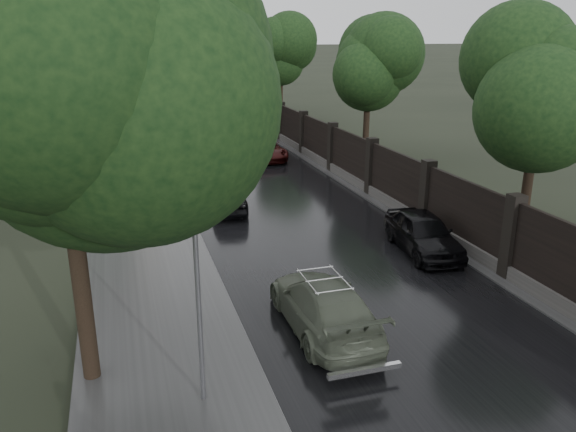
{
  "coord_description": "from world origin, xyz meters",
  "views": [
    {
      "loc": [
        -6.6,
        -8.33,
        7.24
      ],
      "look_at": [
        -1.44,
        8.56,
        1.5
      ],
      "focal_mm": 35.0,
      "sensor_mm": 36.0,
      "label": 1
    }
  ],
  "objects_px": {
    "tree_left_near": "(56,81)",
    "lamp_post": "(198,286)",
    "tree_right_c": "(281,62)",
    "volga_sedan": "(324,305)",
    "car_right_near": "(423,233)",
    "tree_left_far": "(88,68)",
    "tree_right_b": "(368,76)",
    "hatchback_left": "(228,197)",
    "tree_right_a": "(538,103)",
    "traffic_light": "(158,122)",
    "car_right_far": "(264,149)"
  },
  "relations": [
    {
      "from": "tree_right_b",
      "to": "traffic_light",
      "type": "xyz_separation_m",
      "value": [
        -11.8,
        2.99,
        -2.55
      ]
    },
    {
      "from": "traffic_light",
      "to": "hatchback_left",
      "type": "relative_size",
      "value": 1.08
    },
    {
      "from": "car_right_far",
      "to": "car_right_near",
      "type": "bearing_deg",
      "value": -86.43
    },
    {
      "from": "volga_sedan",
      "to": "tree_left_far",
      "type": "bearing_deg",
      "value": -76.94
    },
    {
      "from": "traffic_light",
      "to": "hatchback_left",
      "type": "height_order",
      "value": "traffic_light"
    },
    {
      "from": "hatchback_left",
      "to": "car_right_far",
      "type": "xyz_separation_m",
      "value": [
        4.09,
        9.65,
        -0.01
      ]
    },
    {
      "from": "volga_sedan",
      "to": "hatchback_left",
      "type": "height_order",
      "value": "volga_sedan"
    },
    {
      "from": "tree_left_near",
      "to": "lamp_post",
      "type": "bearing_deg",
      "value": -34.29
    },
    {
      "from": "volga_sedan",
      "to": "tree_right_a",
      "type": "bearing_deg",
      "value": -155.42
    },
    {
      "from": "tree_right_c",
      "to": "hatchback_left",
      "type": "distance_m",
      "value": 27.75
    },
    {
      "from": "traffic_light",
      "to": "tree_right_a",
      "type": "bearing_deg",
      "value": -55.23
    },
    {
      "from": "lamp_post",
      "to": "hatchback_left",
      "type": "bearing_deg",
      "value": 76.58
    },
    {
      "from": "tree_left_near",
      "to": "tree_right_c",
      "type": "height_order",
      "value": "tree_left_near"
    },
    {
      "from": "tree_left_far",
      "to": "car_right_near",
      "type": "bearing_deg",
      "value": -63.28
    },
    {
      "from": "tree_left_far",
      "to": "tree_left_near",
      "type": "bearing_deg",
      "value": -89.15
    },
    {
      "from": "volga_sedan",
      "to": "hatchback_left",
      "type": "distance_m",
      "value": 10.72
    },
    {
      "from": "tree_left_near",
      "to": "tree_right_a",
      "type": "relative_size",
      "value": 1.31
    },
    {
      "from": "volga_sedan",
      "to": "car_right_near",
      "type": "bearing_deg",
      "value": -141.77
    },
    {
      "from": "car_right_far",
      "to": "tree_right_c",
      "type": "bearing_deg",
      "value": 68.76
    },
    {
      "from": "tree_left_near",
      "to": "tree_right_b",
      "type": "xyz_separation_m",
      "value": [
        15.1,
        19.0,
        -1.47
      ]
    },
    {
      "from": "volga_sedan",
      "to": "tree_right_b",
      "type": "bearing_deg",
      "value": -117.21
    },
    {
      "from": "hatchback_left",
      "to": "tree_right_c",
      "type": "bearing_deg",
      "value": -104.19
    },
    {
      "from": "tree_right_b",
      "to": "car_right_far",
      "type": "bearing_deg",
      "value": 160.27
    },
    {
      "from": "car_right_near",
      "to": "car_right_far",
      "type": "height_order",
      "value": "car_right_near"
    },
    {
      "from": "tree_right_a",
      "to": "traffic_light",
      "type": "bearing_deg",
      "value": 124.77
    },
    {
      "from": "tree_left_near",
      "to": "tree_left_far",
      "type": "bearing_deg",
      "value": 90.85
    },
    {
      "from": "tree_right_b",
      "to": "car_right_far",
      "type": "relative_size",
      "value": 1.56
    },
    {
      "from": "tree_left_far",
      "to": "lamp_post",
      "type": "xyz_separation_m",
      "value": [
        2.6,
        -28.5,
        -2.57
      ]
    },
    {
      "from": "traffic_light",
      "to": "volga_sedan",
      "type": "distance_m",
      "value": 21.49
    },
    {
      "from": "tree_right_b",
      "to": "car_right_near",
      "type": "distance_m",
      "value": 15.48
    },
    {
      "from": "tree_left_far",
      "to": "traffic_light",
      "type": "distance_m",
      "value": 6.84
    },
    {
      "from": "volga_sedan",
      "to": "car_right_far",
      "type": "bearing_deg",
      "value": -100.25
    },
    {
      "from": "tree_left_near",
      "to": "traffic_light",
      "type": "xyz_separation_m",
      "value": [
        3.3,
        21.99,
        -4.02
      ]
    },
    {
      "from": "hatchback_left",
      "to": "volga_sedan",
      "type": "bearing_deg",
      "value": 98.66
    },
    {
      "from": "tree_left_far",
      "to": "hatchback_left",
      "type": "distance_m",
      "value": 17.22
    },
    {
      "from": "lamp_post",
      "to": "volga_sedan",
      "type": "xyz_separation_m",
      "value": [
        3.43,
        2.2,
        -2.0
      ]
    },
    {
      "from": "tree_right_a",
      "to": "tree_right_b",
      "type": "distance_m",
      "value": 14.0
    },
    {
      "from": "volga_sedan",
      "to": "car_right_near",
      "type": "height_order",
      "value": "car_right_near"
    },
    {
      "from": "tree_right_b",
      "to": "hatchback_left",
      "type": "distance_m",
      "value": 13.14
    },
    {
      "from": "tree_right_c",
      "to": "car_right_near",
      "type": "distance_m",
      "value": 32.81
    },
    {
      "from": "tree_left_far",
      "to": "tree_right_c",
      "type": "relative_size",
      "value": 1.05
    },
    {
      "from": "tree_left_far",
      "to": "traffic_light",
      "type": "xyz_separation_m",
      "value": [
        3.7,
        -5.01,
        -2.84
      ]
    },
    {
      "from": "tree_right_b",
      "to": "traffic_light",
      "type": "height_order",
      "value": "tree_right_b"
    },
    {
      "from": "lamp_post",
      "to": "traffic_light",
      "type": "height_order",
      "value": "lamp_post"
    },
    {
      "from": "tree_right_a",
      "to": "car_right_near",
      "type": "distance_m",
      "value": 6.05
    },
    {
      "from": "tree_right_a",
      "to": "volga_sedan",
      "type": "xyz_separation_m",
      "value": [
        -9.47,
        -4.3,
        -4.28
      ]
    },
    {
      "from": "tree_right_c",
      "to": "car_right_far",
      "type": "distance_m",
      "value": 17.49
    },
    {
      "from": "tree_left_far",
      "to": "tree_right_b",
      "type": "distance_m",
      "value": 17.45
    },
    {
      "from": "hatchback_left",
      "to": "traffic_light",
      "type": "bearing_deg",
      "value": -72.61
    },
    {
      "from": "volga_sedan",
      "to": "hatchback_left",
      "type": "relative_size",
      "value": 1.25
    }
  ]
}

